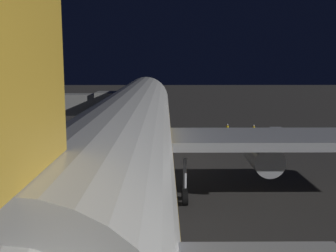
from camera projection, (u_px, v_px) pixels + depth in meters
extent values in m
plane|color=#383533|center=(138.00, 181.00, 38.64)|extent=(320.00, 320.00, 0.00)
cylinder|color=silver|center=(132.00, 128.00, 31.69)|extent=(6.10, 50.40, 6.10)
sphere|color=silver|center=(146.00, 99.00, 56.58)|extent=(5.98, 5.98, 5.98)
cube|color=gold|center=(132.00, 134.00, 31.76)|extent=(6.16, 48.38, 0.50)
cube|color=black|center=(145.00, 92.00, 54.60)|extent=(3.36, 1.40, 0.90)
cube|color=#B7BABF|center=(133.00, 139.00, 32.84)|extent=(54.85, 6.99, 0.70)
cylinder|color=#B7BABF|center=(264.00, 157.00, 34.19)|extent=(2.51, 4.61, 2.51)
cylinder|color=black|center=(257.00, 151.00, 36.47)|extent=(2.13, 0.15, 2.13)
cylinder|color=#B7BABF|center=(4.00, 157.00, 34.01)|extent=(2.51, 4.61, 2.51)
cylinder|color=black|center=(14.00, 151.00, 36.28)|extent=(2.13, 0.15, 2.13)
cylinder|color=#B7BABF|center=(145.00, 129.00, 53.70)|extent=(0.28, 0.28, 2.43)
cylinder|color=black|center=(145.00, 142.00, 53.98)|extent=(0.45, 1.20, 1.20)
cylinder|color=#B7BABF|center=(185.00, 173.00, 32.29)|extent=(0.28, 0.28, 2.43)
cylinder|color=black|center=(184.00, 193.00, 33.22)|extent=(0.45, 1.20, 1.20)
cylinder|color=black|center=(185.00, 198.00, 31.94)|extent=(0.45, 1.20, 1.20)
cylinder|color=#B7BABF|center=(79.00, 173.00, 32.22)|extent=(0.28, 0.28, 2.43)
cylinder|color=black|center=(82.00, 193.00, 33.15)|extent=(0.45, 1.20, 1.20)
cylinder|color=black|center=(78.00, 198.00, 31.87)|extent=(0.45, 1.20, 1.20)
cube|color=#9E9E99|center=(18.00, 104.00, 49.32)|extent=(22.43, 2.60, 2.50)
cube|color=#9E9E99|center=(110.00, 104.00, 49.42)|extent=(3.20, 3.40, 3.00)
cube|color=black|center=(121.00, 104.00, 49.43)|extent=(0.70, 3.20, 2.70)
cylinder|color=#B7BABF|center=(102.00, 134.00, 49.98)|extent=(0.56, 0.56, 4.83)
cylinder|color=black|center=(108.00, 150.00, 50.32)|extent=(0.25, 0.60, 0.60)
cylinder|color=black|center=(98.00, 151.00, 50.31)|extent=(0.25, 0.60, 0.60)
cube|color=#B7BABF|center=(276.00, 133.00, 59.95)|extent=(1.75, 1.54, 1.59)
cylinder|color=black|center=(227.00, 133.00, 62.14)|extent=(0.28, 0.28, 0.92)
cylinder|color=yellow|center=(227.00, 128.00, 62.03)|extent=(0.40, 0.40, 0.60)
sphere|color=tan|center=(227.00, 125.00, 61.96)|extent=(0.24, 0.24, 0.24)
sphere|color=white|center=(227.00, 125.00, 61.95)|extent=(0.23, 0.23, 0.23)
cylinder|color=black|center=(253.00, 134.00, 60.98)|extent=(0.28, 0.28, 0.92)
cylinder|color=yellow|center=(254.00, 129.00, 60.86)|extent=(0.40, 0.40, 0.66)
sphere|color=tan|center=(254.00, 126.00, 60.79)|extent=(0.24, 0.24, 0.24)
sphere|color=white|center=(254.00, 125.00, 60.78)|extent=(0.23, 0.23, 0.23)
cone|color=orange|center=(162.00, 137.00, 59.48)|extent=(0.36, 0.36, 0.55)
cone|color=orange|center=(132.00, 137.00, 59.45)|extent=(0.36, 0.36, 0.55)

